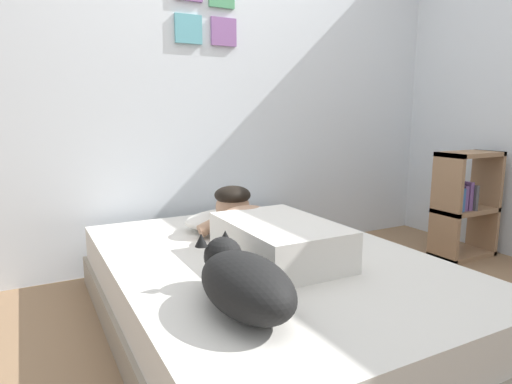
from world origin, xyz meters
TOP-DOWN VIEW (x-y plane):
  - ground_plane at (0.00, 0.00)m, footprint 11.68×11.68m
  - back_wall at (0.00, 1.35)m, footprint 3.84×0.12m
  - bed at (-0.14, 0.22)m, footprint 1.42×2.00m
  - pillow at (-0.09, 0.77)m, footprint 0.52×0.32m
  - person_lying at (-0.12, 0.29)m, footprint 0.43×0.92m
  - dog at (-0.50, -0.24)m, footprint 0.26×0.57m
  - coffee_cup at (0.01, 0.62)m, footprint 0.12×0.09m
  - cell_phone at (-0.12, 0.38)m, footprint 0.07×0.14m
  - bookshelf at (1.60, 0.48)m, footprint 0.45×0.24m

SIDE VIEW (x-z plane):
  - ground_plane at x=0.00m, z-range 0.00..0.00m
  - bed at x=-0.14m, z-range 0.00..0.35m
  - cell_phone at x=-0.12m, z-range 0.35..0.36m
  - bookshelf at x=1.60m, z-range 0.01..0.76m
  - coffee_cup at x=0.01m, z-range 0.35..0.43m
  - pillow at x=-0.09m, z-range 0.35..0.46m
  - dog at x=-0.50m, z-range 0.35..0.56m
  - person_lying at x=-0.12m, z-range 0.32..0.59m
  - back_wall at x=0.00m, z-range 0.00..2.50m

